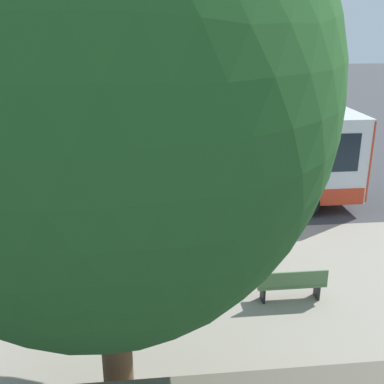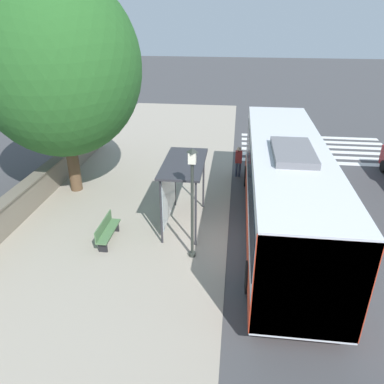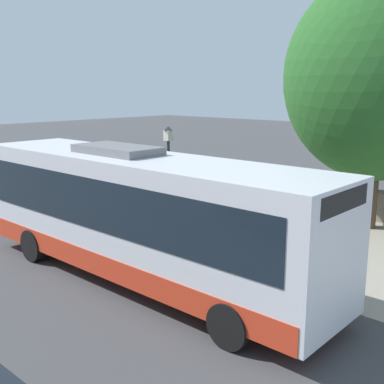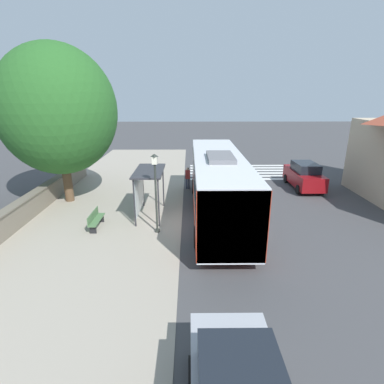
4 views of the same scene
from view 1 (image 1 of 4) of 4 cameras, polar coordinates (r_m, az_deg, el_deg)
ground_plane at (r=16.27m, az=5.56°, el=-4.40°), size 120.00×120.00×0.00m
sidewalk_plaza at (r=12.43m, az=9.76°, el=-12.83°), size 9.00×44.00×0.02m
background_building at (r=30.44m, az=-5.11°, el=14.25°), size 8.07×9.91×7.21m
bus at (r=17.30m, az=0.95°, el=3.93°), size 2.76×11.64×3.70m
bus_shelter at (r=13.49m, az=2.47°, el=0.40°), size 1.53×3.27×2.66m
pedestrian at (r=16.18m, az=-16.79°, el=-1.77°), size 0.34×0.22×1.60m
bench at (r=12.35m, az=11.69°, el=-10.64°), size 0.40×1.74×0.88m
street_lamp_near at (r=14.57m, az=10.52°, el=2.45°), size 0.28×0.28×4.00m
shade_tree at (r=7.26m, az=-10.81°, el=11.57°), size 6.87×6.87×9.45m
parked_car_far_lane at (r=24.19m, az=-13.59°, el=5.61°), size 1.85×4.31×1.91m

